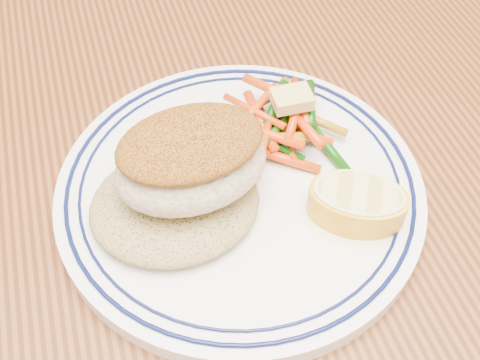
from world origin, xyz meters
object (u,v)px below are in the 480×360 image
vegetable_pile (280,123)px  lemon_wedge (357,202)px  dining_table (252,255)px  fish_fillet (191,160)px  rice_pilaf (175,201)px  plate (240,189)px

vegetable_pile → lemon_wedge: 0.09m
dining_table → vegetable_pile: size_ratio=14.46×
vegetable_pile → lemon_wedge: size_ratio=1.24×
fish_fillet → rice_pilaf: bearing=-159.2°
dining_table → plate: plate is taller
dining_table → fish_fillet: size_ratio=13.80×
plate → vegetable_pile: 0.06m
lemon_wedge → fish_fillet: bearing=156.1°
vegetable_pile → lemon_wedge: (0.02, -0.09, 0.00)m
dining_table → rice_pilaf: 0.14m
fish_fillet → vegetable_pile: fish_fillet is taller
plate → lemon_wedge: lemon_wedge is taller
fish_fillet → vegetable_pile: 0.09m
plate → rice_pilaf: rice_pilaf is taller
rice_pilaf → vegetable_pile: bearing=26.9°
fish_fillet → vegetable_pile: size_ratio=1.05×
rice_pilaf → vegetable_pile: vegetable_pile is taller
dining_table → rice_pilaf: size_ratio=12.75×
vegetable_pile → lemon_wedge: vegetable_pile is taller
fish_fillet → lemon_wedge: bearing=-23.9°
dining_table → plate: (-0.01, -0.01, 0.11)m
lemon_wedge → dining_table: bearing=133.8°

